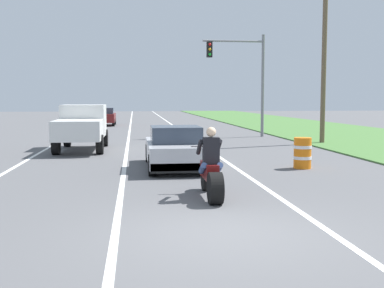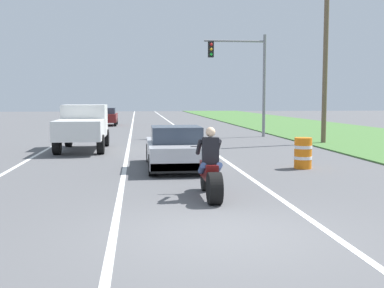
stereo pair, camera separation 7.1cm
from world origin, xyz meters
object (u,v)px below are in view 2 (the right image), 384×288
at_px(motorcycle_with_rider, 210,173).
at_px(distant_car_far_ahead, 106,116).
at_px(pickup_truck_left_lane_white, 83,125).
at_px(construction_barrel_nearest, 303,153).
at_px(traffic_light_mast_near, 246,70).
at_px(sports_car_silver, 176,149).

bearing_deg(motorcycle_with_rider, distant_car_far_ahead, 97.79).
relative_size(pickup_truck_left_lane_white, construction_barrel_nearest, 4.80).
height_order(pickup_truck_left_lane_white, traffic_light_mast_near, traffic_light_mast_near).
xyz_separation_m(sports_car_silver, distant_car_far_ahead, (-3.82, 25.80, 0.14)).
xyz_separation_m(sports_car_silver, construction_barrel_nearest, (4.08, -0.58, -0.13)).
xyz_separation_m(sports_car_silver, traffic_light_mast_near, (5.19, 12.48, 3.30)).
distance_m(motorcycle_with_rider, construction_barrel_nearest, 5.70).
distance_m(sports_car_silver, pickup_truck_left_lane_white, 6.92).
bearing_deg(motorcycle_with_rider, pickup_truck_left_lane_white, 110.16).
height_order(pickup_truck_left_lane_white, distant_car_far_ahead, pickup_truck_left_lane_white).
bearing_deg(distant_car_far_ahead, pickup_truck_left_lane_white, -89.35).
bearing_deg(traffic_light_mast_near, pickup_truck_left_lane_white, -143.16).
bearing_deg(motorcycle_with_rider, construction_barrel_nearest, 49.65).
bearing_deg(distant_car_far_ahead, motorcycle_with_rider, -82.21).
relative_size(motorcycle_with_rider, distant_car_far_ahead, 0.55).
bearing_deg(motorcycle_with_rider, traffic_light_mast_near, 74.57).
relative_size(sports_car_silver, construction_barrel_nearest, 4.30).
bearing_deg(construction_barrel_nearest, distant_car_far_ahead, 106.66).
bearing_deg(motorcycle_with_rider, sports_car_silver, 94.47).
bearing_deg(construction_barrel_nearest, pickup_truck_left_lane_white, 139.80).
height_order(traffic_light_mast_near, distant_car_far_ahead, traffic_light_mast_near).
height_order(motorcycle_with_rider, distant_car_far_ahead, motorcycle_with_rider).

